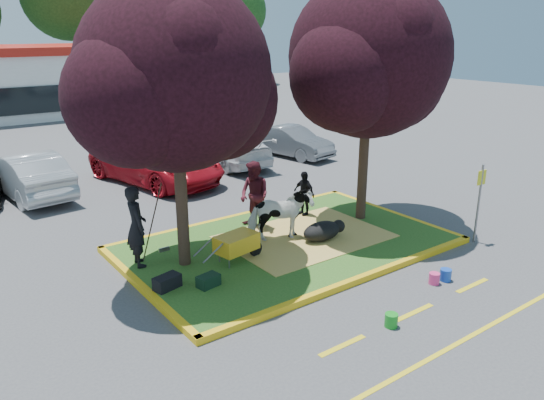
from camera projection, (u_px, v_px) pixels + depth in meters
ground at (287, 247)px, 14.00m from camera, size 90.00×90.00×0.00m
median_island at (287, 244)px, 13.97m from camera, size 8.00×5.00×0.15m
curb_near at (357, 280)px, 12.00m from camera, size 8.30×0.16×0.15m
curb_far at (235, 218)px, 15.95m from camera, size 8.30×0.16×0.15m
curb_left at (142, 287)px, 11.68m from camera, size 0.16×5.30×0.15m
curb_right at (392, 214)px, 16.27m from camera, size 0.16×5.30×0.15m
straw_bedding at (305, 237)px, 14.29m from camera, size 4.20×3.00×0.01m
tree_purple_left at (176, 84)px, 11.37m from camera, size 5.06×4.20×6.51m
tree_purple_right at (370, 65)px, 14.36m from camera, size 5.30×4.40×6.82m
fire_lane_stripe_a at (342, 346)px, 9.65m from camera, size 1.10×0.12×0.01m
fire_lane_stripe_b at (414, 312)px, 10.78m from camera, size 1.10×0.12×0.01m
fire_lane_stripe_c at (472, 285)px, 11.90m from camera, size 1.10×0.12×0.01m
fire_lane_long at (465, 339)px, 9.86m from camera, size 6.00×0.10×0.01m
retail_building at (57, 78)px, 35.86m from camera, size 20.40×8.40×4.40m
cow at (280, 215)px, 13.85m from camera, size 1.82×1.27×1.40m
calf at (322, 231)px, 14.00m from camera, size 1.18×0.72×0.50m
handler at (136, 226)px, 12.32m from camera, size 0.55×0.76×1.95m
visitor_a at (254, 196)px, 14.63m from camera, size 0.83×1.01×1.91m
visitor_b at (304, 193)px, 15.78m from camera, size 0.42×0.82×1.35m
wheelbarrow at (237, 243)px, 12.65m from camera, size 1.83×0.78×0.69m
gear_bag_dark at (167, 282)px, 11.42m from camera, size 0.63×0.44×0.29m
gear_bag_green at (208, 281)px, 11.52m from camera, size 0.53×0.38×0.26m
sign_post at (479, 196)px, 13.95m from camera, size 0.30×0.06×2.15m
bucket_green at (391, 320)px, 10.24m from camera, size 0.28×0.28×0.27m
bucket_pink at (434, 278)px, 11.96m from camera, size 0.27×0.27×0.26m
bucket_blue at (446, 275)px, 12.11m from camera, size 0.30×0.30×0.28m
car_silver at (29, 175)px, 17.98m from camera, size 2.04×4.80×1.54m
car_red at (156, 161)px, 19.68m from camera, size 3.83×6.09×1.57m
car_white at (228, 147)px, 22.31m from camera, size 2.41×5.12×1.44m
car_grey at (291, 142)px, 23.69m from camera, size 2.09×4.23×1.33m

